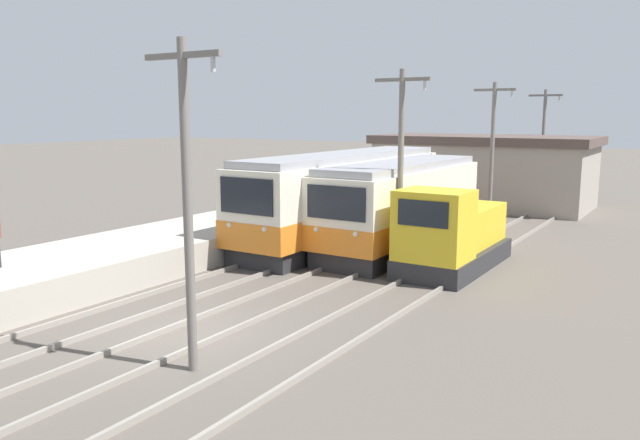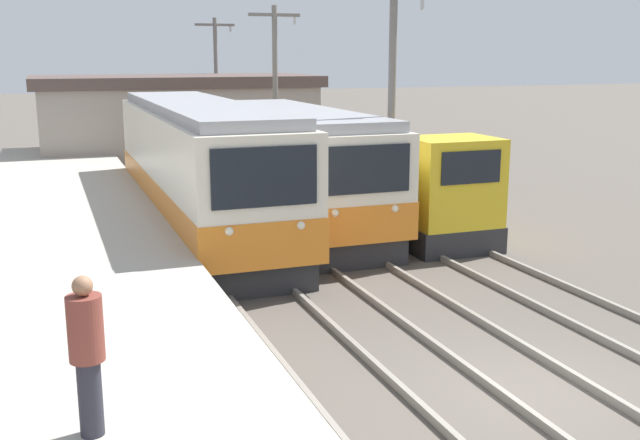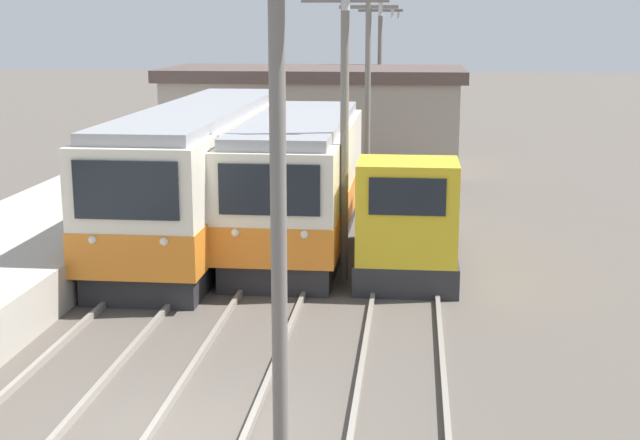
# 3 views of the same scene
# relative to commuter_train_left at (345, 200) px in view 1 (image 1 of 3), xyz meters

# --- Properties ---
(ground_plane) EXTENTS (200.00, 200.00, 0.00)m
(ground_plane) POSITION_rel_commuter_train_left_xyz_m (2.60, -12.37, -1.76)
(ground_plane) COLOR #564F47
(platform_left) EXTENTS (4.50, 54.00, 1.04)m
(platform_left) POSITION_rel_commuter_train_left_xyz_m (-3.65, -12.37, -1.24)
(platform_left) COLOR #ADA599
(platform_left) RESTS_ON ground
(track_left) EXTENTS (1.54, 60.00, 0.14)m
(track_left) POSITION_rel_commuter_train_left_xyz_m (-0.00, -12.37, -1.69)
(track_left) COLOR gray
(track_left) RESTS_ON ground
(track_center) EXTENTS (1.54, 60.00, 0.14)m
(track_center) POSITION_rel_commuter_train_left_xyz_m (2.80, -12.37, -1.69)
(track_center) COLOR gray
(track_center) RESTS_ON ground
(track_right) EXTENTS (1.54, 60.00, 0.14)m
(track_right) POSITION_rel_commuter_train_left_xyz_m (5.80, -12.37, -1.69)
(track_right) COLOR gray
(track_right) RESTS_ON ground
(commuter_train_left) EXTENTS (2.84, 13.54, 3.80)m
(commuter_train_left) POSITION_rel_commuter_train_left_xyz_m (0.00, 0.00, 0.00)
(commuter_train_left) COLOR #28282B
(commuter_train_left) RESTS_ON ground
(commuter_train_center) EXTENTS (2.84, 10.34, 3.56)m
(commuter_train_center) POSITION_rel_commuter_train_left_xyz_m (2.80, -0.34, -0.10)
(commuter_train_center) COLOR #28282B
(commuter_train_center) RESTS_ON ground
(shunting_locomotive) EXTENTS (2.40, 5.95, 3.00)m
(shunting_locomotive) POSITION_rel_commuter_train_left_xyz_m (5.80, -2.54, -0.55)
(shunting_locomotive) COLOR #28282B
(shunting_locomotive) RESTS_ON ground
(catenary_mast_near) EXTENTS (2.00, 0.20, 6.91)m
(catenary_mast_near) POSITION_rel_commuter_train_left_xyz_m (4.31, -13.88, 2.02)
(catenary_mast_near) COLOR slate
(catenary_mast_near) RESTS_ON ground
(catenary_mast_mid) EXTENTS (2.00, 0.20, 6.91)m
(catenary_mast_mid) POSITION_rel_commuter_train_left_xyz_m (4.31, -3.66, 2.02)
(catenary_mast_mid) COLOR slate
(catenary_mast_mid) RESTS_ON ground
(catenary_mast_far) EXTENTS (2.00, 0.20, 6.91)m
(catenary_mast_far) POSITION_rel_commuter_train_left_xyz_m (4.31, 6.55, 2.02)
(catenary_mast_far) COLOR slate
(catenary_mast_far) RESTS_ON ground
(catenary_mast_distant) EXTENTS (2.00, 0.20, 6.91)m
(catenary_mast_distant) POSITION_rel_commuter_train_left_xyz_m (4.31, 16.76, 2.02)
(catenary_mast_distant) COLOR slate
(catenary_mast_distant) RESTS_ON ground
(station_building) EXTENTS (12.60, 6.30, 4.18)m
(station_building) POSITION_rel_commuter_train_left_xyz_m (1.68, 13.63, 0.35)
(station_building) COLOR gray
(station_building) RESTS_ON ground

